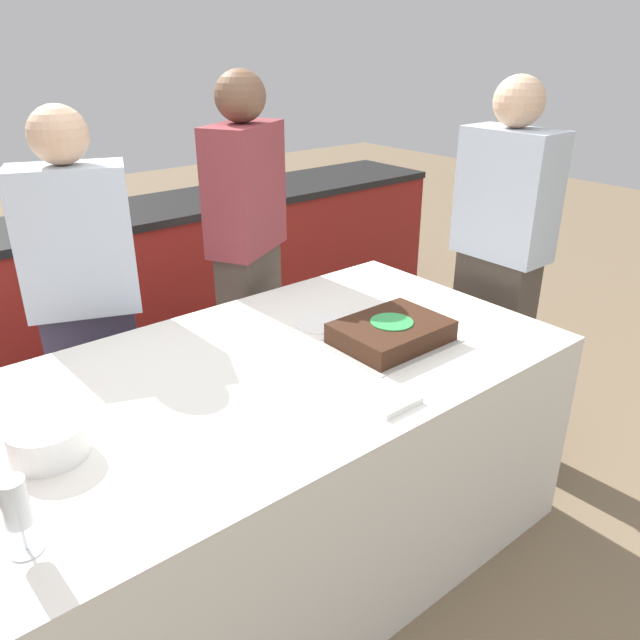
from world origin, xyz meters
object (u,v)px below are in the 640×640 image
object	(u,v)px
person_cutting_cake	(248,260)
person_seated_right	(498,269)
plate_stack	(48,440)
cake	(391,332)
wine_glass	(16,505)
person_standing_back	(88,312)

from	to	relation	value
person_cutting_cake	person_seated_right	xyz separation A→B (m)	(0.77, -0.75, -0.01)
plate_stack	person_seated_right	xyz separation A→B (m)	(1.89, 0.03, 0.01)
plate_stack	person_seated_right	world-z (taller)	person_seated_right
person_cutting_cake	cake	bearing A→B (deg)	60.76
plate_stack	person_seated_right	size ratio (longest dim) A/B	0.12
wine_glass	person_cutting_cake	world-z (taller)	person_cutting_cake
person_cutting_cake	wine_glass	bearing A→B (deg)	11.44
cake	person_seated_right	world-z (taller)	person_seated_right
wine_glass	person_cutting_cake	xyz separation A→B (m)	(1.26, 1.08, -0.05)
person_cutting_cake	person_standing_back	bearing A→B (deg)	-29.24
cake	wine_glass	xyz separation A→B (m)	(-1.26, -0.20, 0.08)
plate_stack	person_cutting_cake	size ratio (longest dim) A/B	0.12
person_cutting_cake	person_seated_right	distance (m)	1.08
person_seated_right	person_standing_back	distance (m)	1.67
person_seated_right	wine_glass	bearing A→B (deg)	-80.82
wine_glass	person_seated_right	xyz separation A→B (m)	(2.03, 0.33, -0.06)
person_cutting_cake	person_standing_back	xyz separation A→B (m)	(-0.72, 0.00, -0.05)
plate_stack	person_standing_back	size ratio (longest dim) A/B	0.12
cake	wine_glass	world-z (taller)	wine_glass
wine_glass	person_seated_right	size ratio (longest dim) A/B	0.11
person_standing_back	person_seated_right	bearing A→B (deg)	175.04
person_seated_right	person_standing_back	bearing A→B (deg)	-116.71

